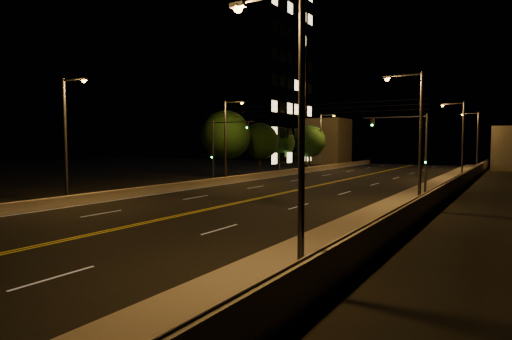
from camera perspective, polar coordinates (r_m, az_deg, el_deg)
The scene contains 23 objects.
road at distance 31.96m, azimuth -1.17°, elevation -4.13°, with size 18.00×120.00×0.02m, color black.
sidewalk at distance 27.68m, azimuth 18.05°, elevation -5.26°, with size 3.60×120.00×0.30m, color gray.
curb at distance 28.18m, azimuth 14.33°, elevation -5.18°, with size 0.14×120.00×0.15m, color gray.
parapet_wall at distance 27.26m, azimuth 21.46°, elevation -4.09°, with size 0.30×120.00×1.00m, color #AC9F8F.
jersey_barrier at distance 37.54m, azimuth -12.82°, elevation -2.51°, with size 0.45×120.00×0.73m, color #AC9F8F.
distant_building_left at distance 87.21m, azimuth 9.32°, elevation 3.78°, with size 8.00×8.00×9.01m, color slate.
parapet_rail at distance 27.19m, azimuth 21.48°, elevation -2.98°, with size 0.06×0.06×120.00m, color black.
lane_markings at distance 31.90m, azimuth -1.24°, elevation -4.13°, with size 17.32×116.00×0.00m.
streetlight_0 at distance 12.58m, azimuth 4.93°, elevation 7.06°, with size 2.55×0.28×8.84m.
streetlight_1 at distance 29.26m, azimuth 20.58°, elevation 4.94°, with size 2.55×0.28×8.84m.
streetlight_2 at distance 52.87m, azimuth 25.58°, elevation 4.18°, with size 2.55×0.28×8.84m.
streetlight_3 at distance 72.29m, azimuth 27.23°, elevation 3.92°, with size 2.55×0.28×8.84m.
streetlight_4 at distance 32.91m, azimuth -23.81°, elevation 4.71°, with size 2.55×0.28×8.84m.
streetlight_5 at distance 46.65m, azimuth -3.85°, elevation 4.64°, with size 2.55×0.28×8.84m.
streetlight_6 at distance 69.76m, azimuth 8.83°, elevation 4.31°, with size 2.55×0.28×8.84m.
traffic_signal_right at distance 35.97m, azimuth 20.27°, elevation 3.08°, with size 5.11×0.31×6.59m.
traffic_signal_left at distance 43.82m, azimuth -4.78°, elevation 3.38°, with size 5.11×0.31×6.59m.
overhead_wires at distance 40.09m, azimuth 6.27°, elevation 8.03°, with size 22.00×0.03×0.83m.
building_tower at distance 74.03m, azimuth -3.51°, elevation 12.13°, with size 24.00×15.00×31.51m.
tree_0 at distance 53.18m, azimuth -4.04°, elevation 4.64°, with size 6.12×6.12×8.29m.
tree_1 at distance 59.98m, azimuth 0.49°, elevation 3.82°, with size 5.23×5.23×7.09m.
tree_2 at distance 67.33m, azimuth 3.08°, elevation 3.64°, with size 4.99×4.99×6.76m.
tree_3 at distance 71.09m, azimuth 7.13°, elevation 3.83°, with size 5.29×5.29×7.17m.
Camera 1 is at (17.17, -6.60, 4.40)m, focal length 30.00 mm.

